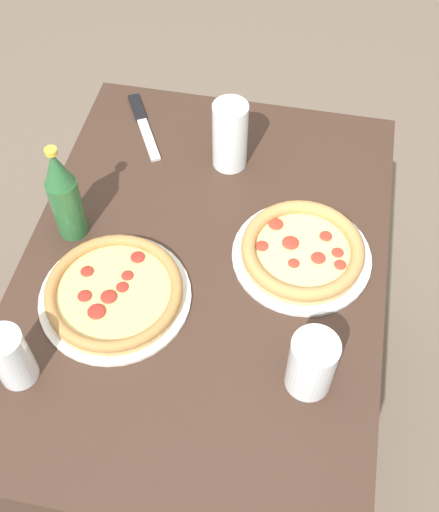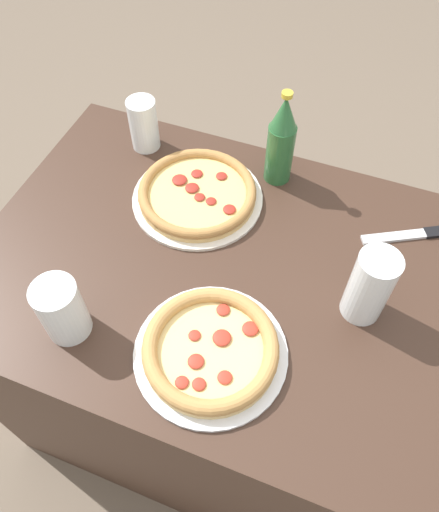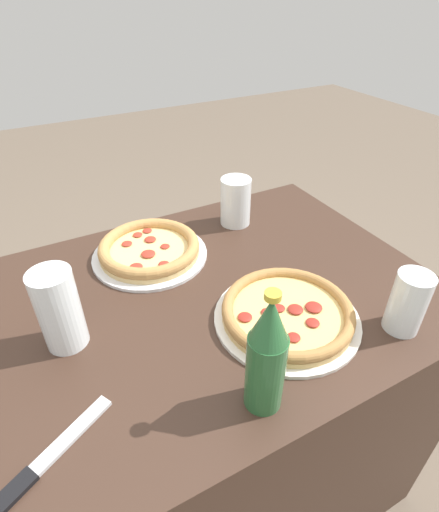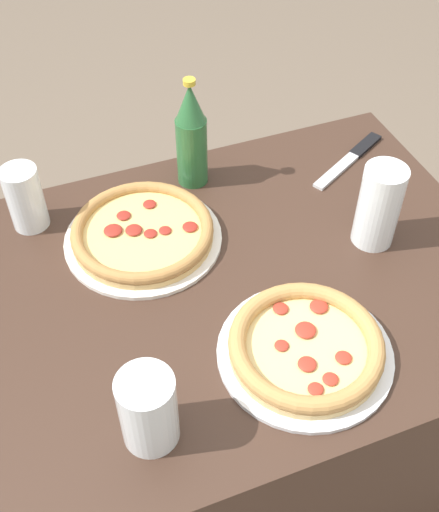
{
  "view_description": "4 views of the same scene",
  "coord_description": "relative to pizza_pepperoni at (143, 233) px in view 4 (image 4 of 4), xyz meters",
  "views": [
    {
      "loc": [
        -0.7,
        -0.17,
        1.76
      ],
      "look_at": [
        -0.03,
        -0.04,
        0.82
      ],
      "focal_mm": 45.0,
      "sensor_mm": 36.0,
      "label": 1
    },
    {
      "loc": [
        0.2,
        -0.53,
        1.56
      ],
      "look_at": [
        0.01,
        -0.02,
        0.81
      ],
      "focal_mm": 35.0,
      "sensor_mm": 36.0,
      "label": 2
    },
    {
      "loc": [
        0.28,
        0.58,
        1.3
      ],
      "look_at": [
        -0.04,
        -0.02,
        0.82
      ],
      "focal_mm": 28.0,
      "sensor_mm": 36.0,
      "label": 3
    },
    {
      "loc": [
        -0.27,
        -0.67,
        1.57
      ],
      "look_at": [
        -0.01,
        0.02,
        0.79
      ],
      "focal_mm": 45.0,
      "sensor_mm": 36.0,
      "label": 4
    }
  ],
  "objects": [
    {
      "name": "ground_plane",
      "position": [
        0.11,
        -0.14,
        -0.76
      ],
      "size": [
        8.0,
        8.0,
        0.0
      ],
      "primitive_type": "plane",
      "color": "#6B5B4C"
    },
    {
      "name": "table",
      "position": [
        0.11,
        -0.14,
        -0.39
      ],
      "size": [
        0.98,
        0.71,
        0.75
      ],
      "color": "#3D281E",
      "rests_on": "ground_plane"
    },
    {
      "name": "pizza_pepperoni",
      "position": [
        0.0,
        0.0,
        0.0
      ],
      "size": [
        0.29,
        0.29,
        0.04
      ],
      "color": "silver",
      "rests_on": "table"
    },
    {
      "name": "pizza_margherita",
      "position": [
        0.16,
        -0.33,
        0.0
      ],
      "size": [
        0.27,
        0.27,
        0.04
      ],
      "color": "silver",
      "rests_on": "table"
    },
    {
      "name": "glass_orange_juice",
      "position": [
        0.39,
        -0.14,
        0.05
      ],
      "size": [
        0.07,
        0.07,
        0.16
      ],
      "color": "white",
      "rests_on": "table"
    },
    {
      "name": "glass_lemonade",
      "position": [
        -0.18,
        0.12,
        0.04
      ],
      "size": [
        0.07,
        0.07,
        0.13
      ],
      "color": "white",
      "rests_on": "table"
    },
    {
      "name": "glass_mango_juice",
      "position": [
        -0.1,
        -0.37,
        0.04
      ],
      "size": [
        0.08,
        0.08,
        0.13
      ],
      "color": "white",
      "rests_on": "table"
    },
    {
      "name": "beer_bottle",
      "position": [
        0.14,
        0.13,
        0.09
      ],
      "size": [
        0.06,
        0.06,
        0.23
      ],
      "color": "#286033",
      "rests_on": "table"
    },
    {
      "name": "knife",
      "position": [
        0.47,
        0.07,
        -0.01
      ],
      "size": [
        0.21,
        0.13,
        0.01
      ],
      "color": "black",
      "rests_on": "table"
    }
  ]
}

